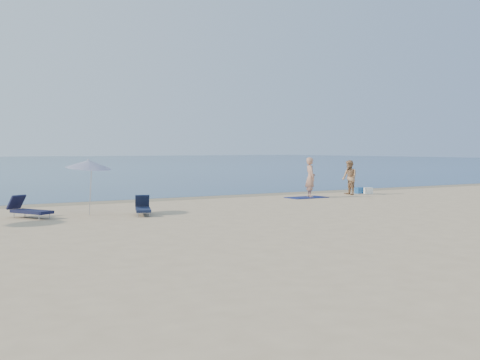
# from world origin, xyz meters

# --- Properties ---
(wet_sand_strip) EXTENTS (240.00, 1.60, 0.00)m
(wet_sand_strip) POSITION_xyz_m (0.00, 19.40, 0.00)
(wet_sand_strip) COLOR #847254
(wet_sand_strip) RESTS_ON ground
(person_left) EXTENTS (0.67, 0.82, 1.94)m
(person_left) POSITION_xyz_m (3.03, 16.71, 0.97)
(person_left) COLOR tan
(person_left) RESTS_ON ground
(person_right) EXTENTS (0.84, 0.99, 1.78)m
(person_right) POSITION_xyz_m (5.79, 17.01, 0.89)
(person_right) COLOR tan
(person_right) RESTS_ON ground
(beach_towel) EXTENTS (2.00, 1.16, 0.03)m
(beach_towel) POSITION_xyz_m (2.79, 16.68, 0.02)
(beach_towel) COLOR #0F174C
(beach_towel) RESTS_ON ground
(white_bag) EXTENTS (0.48, 0.44, 0.33)m
(white_bag) POSITION_xyz_m (7.04, 16.96, 0.17)
(white_bag) COLOR white
(white_bag) RESTS_ON ground
(blue_cooler) EXTENTS (0.48, 0.35, 0.33)m
(blue_cooler) POSITION_xyz_m (6.87, 17.42, 0.16)
(blue_cooler) COLOR #1C539B
(blue_cooler) RESTS_ON ground
(umbrella_near) EXTENTS (2.00, 2.02, 2.08)m
(umbrella_near) POSITION_xyz_m (-8.45, 14.70, 1.81)
(umbrella_near) COLOR silver
(umbrella_near) RESTS_ON ground
(lounger_left) EXTENTS (1.32, 1.80, 0.77)m
(lounger_left) POSITION_xyz_m (-10.49, 14.84, 0.28)
(lounger_left) COLOR #121533
(lounger_left) RESTS_ON ground
(lounger_right) EXTENTS (1.00, 1.63, 0.68)m
(lounger_right) POSITION_xyz_m (-6.80, 13.73, 0.25)
(lounger_right) COLOR #141D39
(lounger_right) RESTS_ON ground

